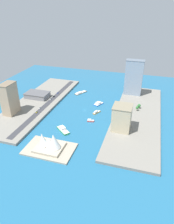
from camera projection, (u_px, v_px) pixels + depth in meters
name	position (u px, v px, depth m)	size (l,w,h in m)	color
ground_plane	(84.00, 110.00, 348.98)	(440.00, 440.00, 0.00)	#23668E
quay_west	(137.00, 116.00, 325.50)	(70.00, 240.00, 3.56)	gray
quay_east	(38.00, 102.00, 370.76)	(70.00, 240.00, 3.56)	gray
peninsula_point	(50.00, 149.00, 255.44)	(60.71, 39.37, 2.00)	#A89E89
road_strip	(49.00, 103.00, 364.51)	(9.27, 228.00, 0.15)	#38383D
tugboat_red	(90.00, 121.00, 315.02)	(11.71, 6.35, 3.59)	red
catamaran_blue	(98.00, 104.00, 366.47)	(16.26, 20.26, 4.37)	blue
barge_flat_brown	(80.00, 93.00, 410.59)	(19.17, 27.58, 3.01)	brown
water_taxi_orange	(97.00, 112.00, 338.35)	(10.64, 15.53, 4.13)	orange
ferry_green_doubledeck	(63.00, 130.00, 292.22)	(24.32, 22.27, 5.34)	#2D8C4C
warehouse_low_gray	(37.00, 95.00, 383.09)	(42.30, 28.43, 9.24)	gray
tower_tall_glass	(134.00, 78.00, 383.85)	(33.03, 16.25, 65.13)	#8C9EB2
apartment_midrise_tan	(10.00, 99.00, 319.91)	(16.51, 27.20, 49.92)	tan
office_block_beige	(122.00, 118.00, 282.40)	(25.52, 26.56, 35.70)	#C6B793
hatchback_blue	(58.00, 93.00, 401.24)	(1.94, 4.91, 1.56)	black
sedan_silver	(40.00, 108.00, 344.24)	(2.04, 4.63, 1.59)	black
suv_black	(54.00, 96.00, 386.26)	(2.19, 5.14, 1.58)	black
van_white	(51.00, 99.00, 375.05)	(2.11, 4.85, 1.68)	black
taxi_yellow_cab	(37.00, 112.00, 332.51)	(1.96, 4.53, 1.59)	black
traffic_light_waterfront	(59.00, 94.00, 387.65)	(0.36, 0.36, 6.50)	black
opera_landmark	(50.00, 143.00, 250.58)	(33.37, 29.08, 22.16)	#BCAD93
park_tree_cluster	(138.00, 106.00, 340.39)	(7.36, 14.26, 7.80)	brown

